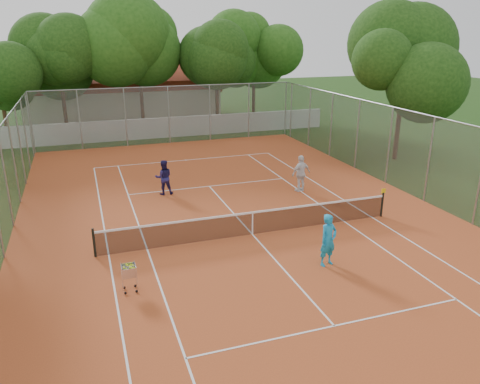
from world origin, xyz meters
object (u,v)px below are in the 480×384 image
object	(u,v)px
player_far_left	(164,177)
ball_hopper	(129,277)
player_near	(328,240)
player_far_right	(301,173)
clubhouse	(123,93)
tennis_net	(252,223)

from	to	relation	value
player_far_left	ball_hopper	world-z (taller)	player_far_left
player_near	ball_hopper	world-z (taller)	player_near
player_far_right	player_near	bearing A→B (deg)	57.99
player_far_left	ball_hopper	bearing A→B (deg)	77.12
clubhouse	ball_hopper	world-z (taller)	clubhouse
player_near	ball_hopper	xyz separation A→B (m)	(-6.57, 0.42, -0.44)
clubhouse	player_far_right	bearing A→B (deg)	-76.15
clubhouse	player_near	distance (m)	32.40
player_near	player_far_left	world-z (taller)	player_near
player_far_right	ball_hopper	size ratio (longest dim) A/B	1.95
player_far_left	player_far_right	world-z (taller)	player_far_right
player_near	tennis_net	bearing A→B (deg)	101.03
player_far_left	ball_hopper	size ratio (longest dim) A/B	1.82
player_far_right	clubhouse	bearing A→B (deg)	-88.90
tennis_net	player_far_left	size ratio (longest dim) A/B	6.91
player_far_right	ball_hopper	bearing A→B (deg)	24.49
tennis_net	ball_hopper	distance (m)	5.73
tennis_net	player_far_right	world-z (taller)	player_far_right
player_far_left	player_far_right	distance (m)	6.75
clubhouse	player_far_left	distance (m)	23.10
player_far_left	player_far_right	size ratio (longest dim) A/B	0.94
clubhouse	player_far_left	bearing A→B (deg)	-90.99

